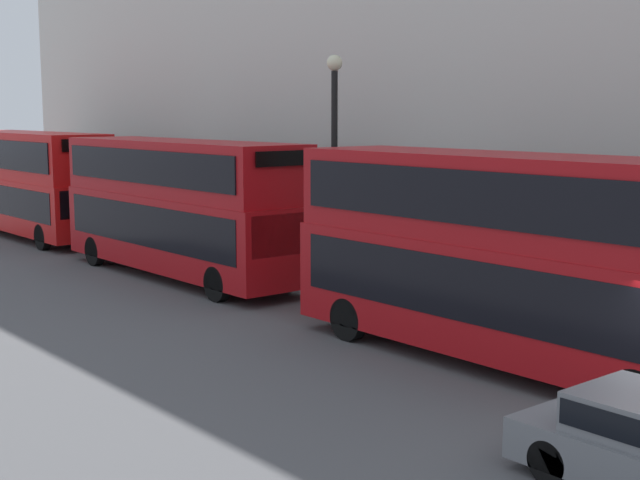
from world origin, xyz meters
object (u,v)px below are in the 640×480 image
at_px(bus_leading, 510,251).
at_px(bus_second_in_queue, 180,202).
at_px(pedestrian, 635,327).
at_px(bus_third_in_queue, 31,180).

height_order(bus_leading, bus_second_in_queue, bus_leading).
distance_m(bus_second_in_queue, pedestrian, 14.83).
relative_size(bus_second_in_queue, bus_third_in_queue, 1.02).
bearing_deg(bus_second_in_queue, bus_leading, -90.00).
bearing_deg(pedestrian, bus_leading, 143.99).
relative_size(bus_second_in_queue, pedestrian, 6.37).
relative_size(bus_third_in_queue, pedestrian, 6.28).
xyz_separation_m(bus_leading, bus_third_in_queue, (0.00, 24.98, -0.01)).
bearing_deg(pedestrian, bus_second_in_queue, 98.58).
height_order(bus_leading, pedestrian, bus_leading).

